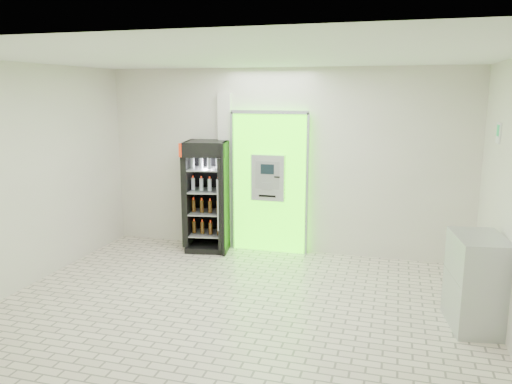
% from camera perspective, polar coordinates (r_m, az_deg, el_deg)
% --- Properties ---
extents(ground, '(6.00, 6.00, 0.00)m').
position_cam_1_polar(ground, '(6.26, -2.30, -13.39)').
color(ground, beige).
rests_on(ground, ground).
extents(room_shell, '(6.00, 6.00, 6.00)m').
position_cam_1_polar(room_shell, '(5.73, -2.45, 3.56)').
color(room_shell, silver).
rests_on(room_shell, ground).
extents(atm_assembly, '(1.30, 0.24, 2.33)m').
position_cam_1_polar(atm_assembly, '(8.18, 1.57, 1.20)').
color(atm_assembly, '#39ED07').
rests_on(atm_assembly, ground).
extents(pillar, '(0.22, 0.11, 2.60)m').
position_cam_1_polar(pillar, '(8.42, -3.51, 2.36)').
color(pillar, silver).
rests_on(pillar, ground).
extents(beverage_cooler, '(0.78, 0.74, 1.83)m').
position_cam_1_polar(beverage_cooler, '(8.34, -5.49, -0.70)').
color(beverage_cooler, black).
rests_on(beverage_cooler, ground).
extents(steel_cabinet, '(0.65, 0.87, 1.06)m').
position_cam_1_polar(steel_cabinet, '(6.19, 23.90, -9.39)').
color(steel_cabinet, '#ADB0B5').
rests_on(steel_cabinet, ground).
extents(exit_sign, '(0.02, 0.22, 0.26)m').
position_cam_1_polar(exit_sign, '(6.91, 25.99, 6.11)').
color(exit_sign, white).
rests_on(exit_sign, room_shell).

